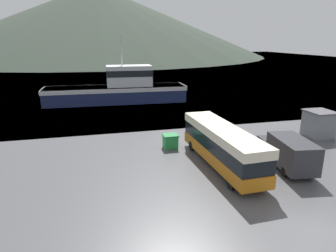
{
  "coord_description": "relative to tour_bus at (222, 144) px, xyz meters",
  "views": [
    {
      "loc": [
        -10.98,
        -11.22,
        9.73
      ],
      "look_at": [
        -4.61,
        14.33,
        2.0
      ],
      "focal_mm": 32.0,
      "sensor_mm": 36.0,
      "label": 1
    }
  ],
  "objects": [
    {
      "name": "delivery_van",
      "position": [
        4.9,
        -1.5,
        -0.47
      ],
      "size": [
        3.06,
        6.55,
        2.47
      ],
      "rotation": [
        0.0,
        0.0,
        -0.14
      ],
      "color": "#2D2D33",
      "rests_on": "ground"
    },
    {
      "name": "water_surface",
      "position": [
        1.57,
        130.48,
        -1.78
      ],
      "size": [
        240.0,
        240.0,
        0.0
      ],
      "primitive_type": "plane",
      "color": "#475B6B",
      "rests_on": "ground"
    },
    {
      "name": "ground_plane",
      "position": [
        1.57,
        -9.1,
        -1.78
      ],
      "size": [
        400.0,
        400.0,
        0.0
      ],
      "primitive_type": "plane",
      "color": "#4C4C4F"
    },
    {
      "name": "dock_kiosk",
      "position": [
        12.6,
        4.37,
        -0.41
      ],
      "size": [
        2.53,
        2.76,
        2.71
      ],
      "color": "slate",
      "rests_on": "ground"
    },
    {
      "name": "hill_backdrop",
      "position": [
        -5.09,
        168.29,
        17.75
      ],
      "size": [
        189.99,
        189.99,
        39.06
      ],
      "primitive_type": "cone",
      "color": "#333D33",
      "rests_on": "ground"
    },
    {
      "name": "fishing_boat",
      "position": [
        -5.58,
        26.87,
        0.3
      ],
      "size": [
        21.95,
        5.68,
        10.06
      ],
      "rotation": [
        0.0,
        0.0,
        1.54
      ],
      "color": "#19234C",
      "rests_on": "water_surface"
    },
    {
      "name": "storage_bin",
      "position": [
        -2.88,
        4.96,
        -1.15
      ],
      "size": [
        1.37,
        1.2,
        1.23
      ],
      "color": "green",
      "rests_on": "ground"
    },
    {
      "name": "tour_bus",
      "position": [
        0.0,
        0.0,
        0.0
      ],
      "size": [
        2.81,
        10.81,
        3.15
      ],
      "rotation": [
        0.0,
        0.0,
        0.04
      ],
      "color": "#B26614",
      "rests_on": "ground"
    }
  ]
}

